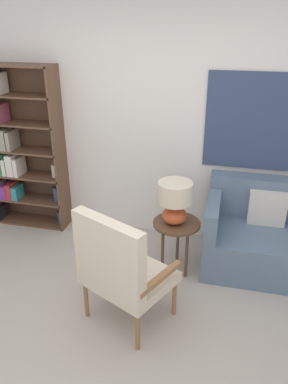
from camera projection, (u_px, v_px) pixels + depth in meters
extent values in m
plane|color=#B2A899|center=(100.00, 369.00, 2.69)|extent=(14.00, 14.00, 0.00)
cube|color=white|center=(159.00, 117.00, 3.90)|extent=(6.40, 0.06, 2.70)
cube|color=#334260|center=(249.00, 122.00, 3.67)|extent=(0.86, 0.02, 0.96)
cube|color=brown|center=(60.00, 153.00, 4.15)|extent=(0.02, 0.30, 1.86)
cube|color=brown|center=(6.00, 65.00, 3.86)|extent=(1.03, 0.30, 0.02)
cube|color=brown|center=(29.00, 220.00, 4.64)|extent=(1.03, 0.30, 0.02)
cube|color=brown|center=(25.00, 145.00, 4.38)|extent=(1.03, 0.01, 1.86)
cube|color=brown|center=(26.00, 198.00, 4.51)|extent=(1.03, 0.30, 0.02)
cube|color=black|center=(1.00, 212.00, 4.64)|extent=(0.06, 0.20, 0.16)
cylinder|color=#334C6B|center=(61.00, 217.00, 4.51)|extent=(0.08, 0.08, 0.16)
cube|color=brown|center=(22.00, 174.00, 4.38)|extent=(1.03, 0.30, 0.02)
cube|color=gray|center=(1.00, 189.00, 4.49)|extent=(0.04, 0.19, 0.19)
cube|color=#7A338C|center=(7.00, 190.00, 4.50)|extent=(0.09, 0.23, 0.16)
cube|color=red|center=(13.00, 190.00, 4.47)|extent=(0.06, 0.21, 0.18)
cube|color=teal|center=(17.00, 192.00, 4.45)|extent=(0.07, 0.18, 0.16)
cylinder|color=#334C6B|center=(58.00, 194.00, 4.38)|extent=(0.10, 0.10, 0.18)
cube|color=brown|center=(19.00, 149.00, 4.25)|extent=(1.03, 0.30, 0.02)
cube|color=#338C4C|center=(2.00, 163.00, 4.34)|extent=(0.08, 0.21, 0.25)
cube|color=silver|center=(8.00, 166.00, 4.34)|extent=(0.04, 0.21, 0.19)
cube|color=silver|center=(14.00, 164.00, 4.32)|extent=(0.08, 0.23, 0.25)
cube|color=silver|center=(20.00, 166.00, 4.31)|extent=(0.05, 0.21, 0.21)
cylinder|color=beige|center=(56.00, 171.00, 4.26)|extent=(0.09, 0.09, 0.15)
cube|color=brown|center=(15.00, 123.00, 4.12)|extent=(1.03, 0.30, 0.02)
cube|color=gray|center=(5.00, 139.00, 4.18)|extent=(0.09, 0.18, 0.23)
cube|color=gray|center=(13.00, 140.00, 4.19)|extent=(0.04, 0.23, 0.21)
cube|color=brown|center=(11.00, 95.00, 3.99)|extent=(1.03, 0.30, 0.02)
cube|color=#B24C6B|center=(2.00, 113.00, 4.08)|extent=(0.05, 0.23, 0.19)
cube|color=silver|center=(0.00, 83.00, 3.93)|extent=(0.04, 0.22, 0.22)
cylinder|color=olive|center=(174.00, 297.00, 3.12)|extent=(0.04, 0.04, 0.35)
cylinder|color=olive|center=(125.00, 271.00, 3.43)|extent=(0.04, 0.04, 0.35)
cylinder|color=olive|center=(138.00, 331.00, 2.78)|extent=(0.04, 0.04, 0.35)
cylinder|color=olive|center=(86.00, 299.00, 3.10)|extent=(0.04, 0.04, 0.35)
cube|color=beige|center=(130.00, 277.00, 3.02)|extent=(0.81, 0.78, 0.08)
cube|color=beige|center=(109.00, 256.00, 2.71)|extent=(0.62, 0.37, 0.58)
cube|color=olive|center=(160.00, 278.00, 2.79)|extent=(0.26, 0.47, 0.04)
cube|color=olive|center=(103.00, 250.00, 3.13)|extent=(0.26, 0.47, 0.04)
cube|color=slate|center=(287.00, 252.00, 3.66)|extent=(1.60, 0.82, 0.41)
cube|color=slate|center=(213.00, 212.00, 3.67)|extent=(0.12, 0.82, 0.30)
cube|color=beige|center=(267.00, 208.00, 3.69)|extent=(0.36, 0.12, 0.34)
cylinder|color=brown|center=(177.00, 223.00, 3.51)|extent=(0.45, 0.45, 0.02)
cylinder|color=brown|center=(178.00, 241.00, 3.74)|extent=(0.03, 0.03, 0.53)
cylinder|color=brown|center=(163.00, 250.00, 3.59)|extent=(0.03, 0.03, 0.53)
cylinder|color=brown|center=(187.00, 254.00, 3.54)|extent=(0.03, 0.03, 0.53)
ellipsoid|color=#C65128|center=(174.00, 215.00, 3.46)|extent=(0.23, 0.23, 0.16)
cylinder|color=tan|center=(175.00, 205.00, 3.41)|extent=(0.02, 0.02, 0.06)
cylinder|color=beige|center=(175.00, 192.00, 3.36)|extent=(0.32, 0.32, 0.19)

